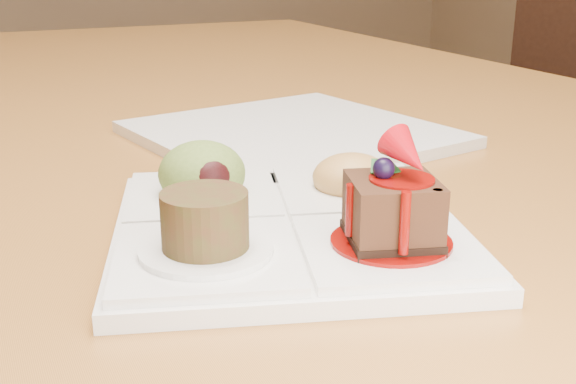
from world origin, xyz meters
name	(u,v)px	position (x,y,z in m)	size (l,w,h in m)	color
dining_table	(241,132)	(0.00, 0.00, 0.68)	(1.00, 1.80, 0.75)	#A36A2A
chair_right	(570,123)	(1.00, 0.32, 0.53)	(0.54, 0.54, 0.93)	black
sampler_plate	(285,212)	(-0.18, -0.54, 0.77)	(0.30, 0.30, 0.09)	white
second_plate	(292,134)	(-0.06, -0.30, 0.76)	(0.28, 0.28, 0.01)	white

